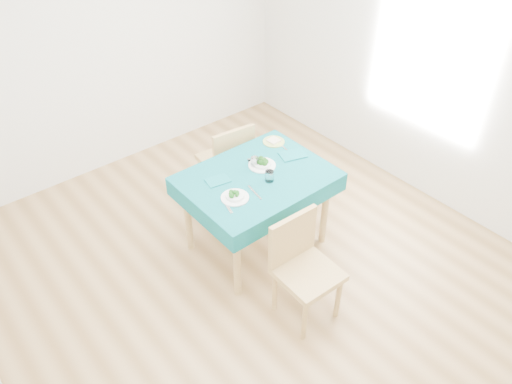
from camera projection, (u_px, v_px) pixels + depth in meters
room_shell at (256, 135)px, 3.39m from camera, size 4.02×4.52×2.73m
table at (257, 212)px, 4.24m from camera, size 1.17×0.89×0.76m
chair_near at (309, 265)px, 3.56m from camera, size 0.43×0.47×1.05m
chair_far at (224, 151)px, 4.71m from camera, size 0.47×0.51×1.06m
bowl_near at (235, 195)px, 3.76m from camera, size 0.22×0.22×0.07m
bowl_far at (262, 162)px, 4.10m from camera, size 0.23×0.23×0.07m
fork_near at (228, 207)px, 3.70m from camera, size 0.06×0.16×0.00m
knife_near at (255, 192)px, 3.84m from camera, size 0.05×0.20×0.00m
fork_far at (252, 166)px, 4.11m from camera, size 0.10×0.18×0.00m
knife_far at (288, 152)px, 4.28m from camera, size 0.05×0.21×0.00m
napkin_near at (218, 181)px, 3.95m from camera, size 0.20×0.16×0.01m
napkin_far at (293, 155)px, 4.24m from camera, size 0.25×0.21×0.01m
tumbler_center at (255, 162)px, 4.09m from camera, size 0.07×0.07×0.09m
tumbler_side at (269, 176)px, 3.93m from camera, size 0.07×0.07×0.09m
side_plate at (274, 142)px, 4.40m from camera, size 0.19×0.19×0.01m
bread_slice at (274, 141)px, 4.39m from camera, size 0.10×0.10×0.01m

